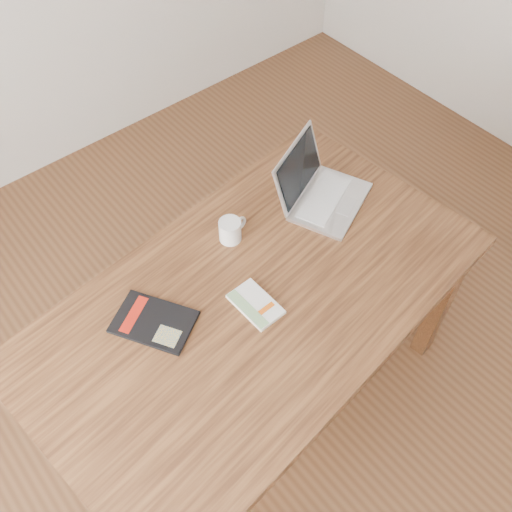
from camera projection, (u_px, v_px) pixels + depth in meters
room at (332, 174)px, 1.24m from camera, size 4.04×4.04×2.70m
desk at (256, 311)px, 1.84m from camera, size 1.55×0.99×0.75m
white_guidebook at (256, 304)px, 1.74m from camera, size 0.11×0.17×0.01m
black_guidebook at (154, 322)px, 1.70m from camera, size 0.25×0.28×0.01m
laptop at (319, 190)px, 1.99m from camera, size 0.37×0.36×0.20m
coffee_mug at (231, 230)px, 1.88m from camera, size 0.11×0.07×0.08m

